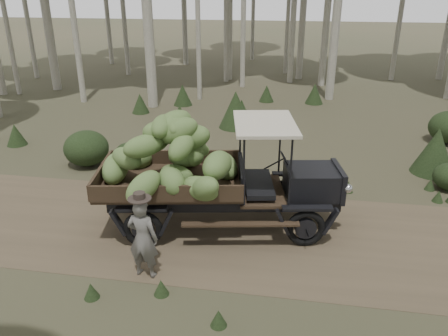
{
  "coord_description": "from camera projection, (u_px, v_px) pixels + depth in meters",
  "views": [
    {
      "loc": [
        0.0,
        -8.12,
        4.99
      ],
      "look_at": [
        -1.41,
        0.29,
        1.39
      ],
      "focal_mm": 35.0,
      "sensor_mm": 36.0,
      "label": 1
    }
  ],
  "objects": [
    {
      "name": "banana_truck",
      "position": [
        197.0,
        163.0,
        9.15
      ],
      "size": [
        5.46,
        3.05,
        2.69
      ],
      "rotation": [
        0.0,
        0.0,
        0.18
      ],
      "color": "black",
      "rests_on": "ground"
    },
    {
      "name": "undergrowth",
      "position": [
        374.0,
        196.0,
        9.89
      ],
      "size": [
        22.92,
        24.12,
        1.38
      ],
      "color": "#233319",
      "rests_on": "ground"
    },
    {
      "name": "dirt_track",
      "position": [
        287.0,
        237.0,
        9.32
      ],
      "size": [
        70.0,
        4.0,
        0.01
      ],
      "primitive_type": "cube",
      "color": "brown",
      "rests_on": "ground"
    },
    {
      "name": "farmer",
      "position": [
        143.0,
        238.0,
        7.8
      ],
      "size": [
        0.61,
        0.46,
        1.7
      ],
      "rotation": [
        0.0,
        0.0,
        3.04
      ],
      "color": "#5D5A55",
      "rests_on": "ground"
    },
    {
      "name": "ground",
      "position": [
        287.0,
        237.0,
        9.32
      ],
      "size": [
        120.0,
        120.0,
        0.0
      ],
      "primitive_type": "plane",
      "color": "#473D2B",
      "rests_on": "ground"
    }
  ]
}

